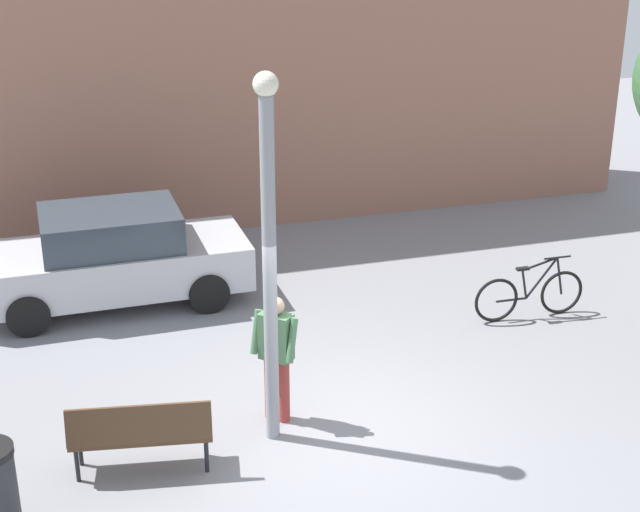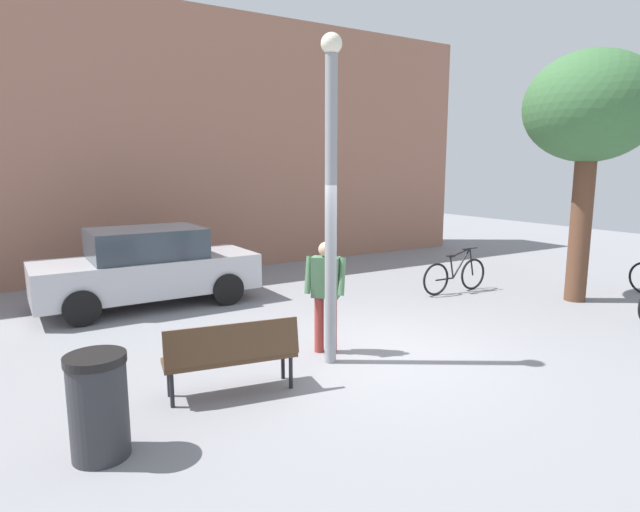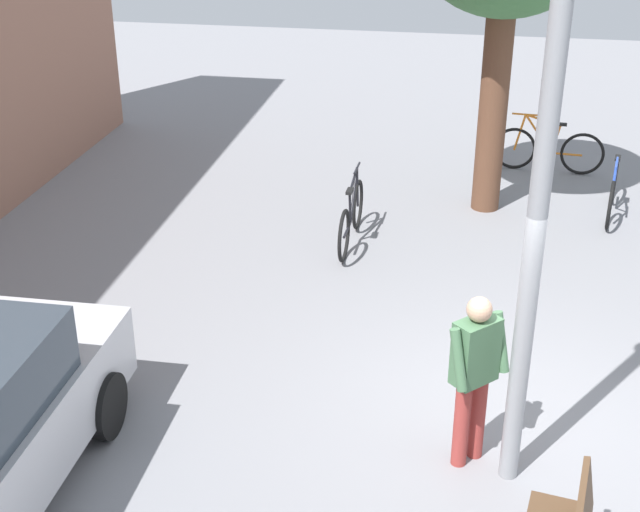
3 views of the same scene
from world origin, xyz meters
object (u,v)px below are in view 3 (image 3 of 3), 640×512
Objects in this scene: person_by_lamppost at (474,370)px; bicycle_black at (351,217)px; bicycle_blue at (613,190)px; bicycle_orange at (548,150)px; lamppost at (537,222)px.

person_by_lamppost is 4.81m from bicycle_black.
person_by_lamppost reaches higher than bicycle_blue.
bicycle_blue is 0.99× the size of bicycle_orange.
bicycle_black is at bearing 24.46° from lamppost.
person_by_lamppost reaches higher than bicycle_orange.
bicycle_black is (-3.38, 2.79, 0.00)m from bicycle_orange.
lamppost is at bearing 175.01° from bicycle_orange.
bicycle_orange is at bearing 26.66° from bicycle_blue.
person_by_lamppost is at bearing -158.81° from bicycle_black.
bicycle_black is at bearing 21.19° from person_by_lamppost.
person_by_lamppost is (0.15, 0.37, -1.49)m from lamppost.
bicycle_blue is at bearing -65.20° from bicycle_black.
bicycle_orange is (7.83, -1.06, -0.58)m from person_by_lamppost.
lamppost is at bearing -112.11° from person_by_lamppost.
lamppost reaches higher than bicycle_black.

